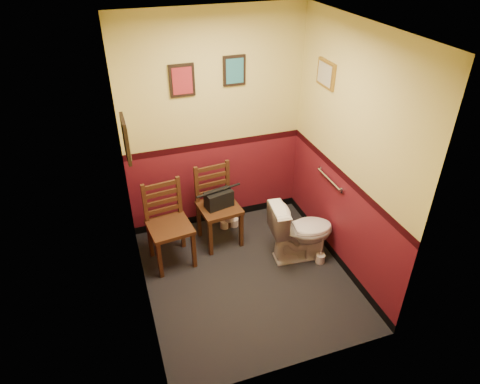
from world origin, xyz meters
name	(u,v)px	position (x,y,z in m)	size (l,w,h in m)	color
floor	(247,277)	(0.00, 0.00, 0.00)	(2.20, 2.40, 0.00)	black
ceiling	(250,28)	(0.00, 0.00, 2.70)	(2.20, 2.40, 0.00)	silver
wall_back	(214,127)	(0.00, 1.20, 1.35)	(2.20, 2.70, 0.00)	maroon
wall_front	(303,252)	(0.00, -1.20, 1.35)	(2.20, 2.70, 0.00)	maroon
wall_left	(133,195)	(-1.10, 0.00, 1.35)	(2.40, 2.70, 0.00)	maroon
wall_right	(348,157)	(1.10, 0.00, 1.35)	(2.40, 2.70, 0.00)	maroon
grab_bar	(329,179)	(1.07, 0.25, 0.95)	(0.05, 0.56, 0.06)	silver
framed_print_back_a	(182,81)	(-0.35, 1.18, 1.95)	(0.28, 0.04, 0.36)	black
framed_print_back_b	(234,71)	(0.25, 1.18, 2.00)	(0.26, 0.04, 0.34)	black
framed_print_left	(126,139)	(-1.08, 0.10, 1.85)	(0.04, 0.30, 0.38)	black
framed_print_right	(326,74)	(1.08, 0.60, 2.05)	(0.04, 0.34, 0.28)	olive
toilet	(301,231)	(0.72, 0.15, 0.37)	(0.42, 0.76, 0.74)	white
toilet_brush	(320,258)	(0.90, -0.03, 0.06)	(0.11, 0.11, 0.39)	silver
chair_left	(168,225)	(-0.74, 0.59, 0.50)	(0.52, 0.52, 1.00)	#4D2B17
chair_right	(218,206)	(-0.10, 0.78, 0.50)	(0.51, 0.51, 1.00)	#4D2B17
handbag	(219,199)	(-0.10, 0.74, 0.63)	(0.35, 0.23, 0.24)	black
tp_stack	(229,219)	(0.10, 0.97, 0.13)	(0.25, 0.15, 0.32)	silver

